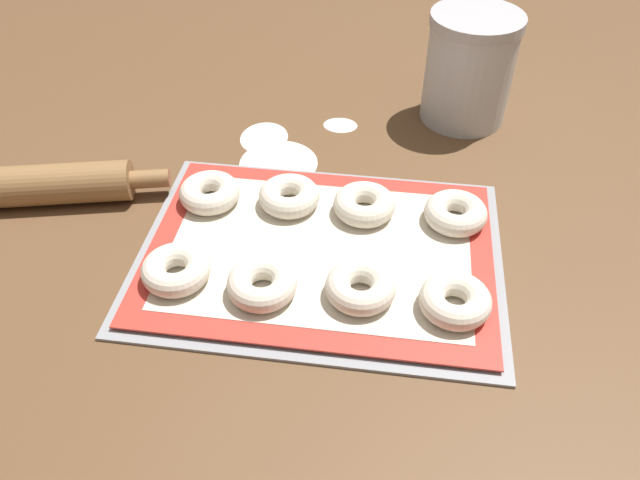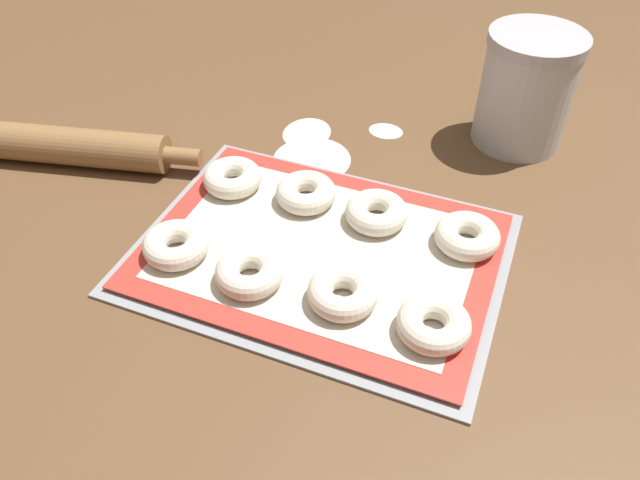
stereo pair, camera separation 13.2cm
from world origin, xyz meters
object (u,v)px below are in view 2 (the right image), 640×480
object	(u,v)px
baking_tray	(320,253)
bagel_front_far_right	(434,324)
bagel_front_mid_left	(249,272)
bagel_back_mid_left	(306,193)
bagel_front_mid_right	(343,293)
flour_canister	(526,90)
rolling_pin	(66,146)
bagel_back_mid_right	(376,212)
bagel_front_far_left	(176,245)
bagel_back_far_left	(232,178)
bagel_back_far_right	(467,236)

from	to	relation	value
baking_tray	bagel_front_far_right	xyz separation A→B (m)	(0.16, -0.07, 0.02)
bagel_front_mid_left	bagel_back_mid_left	size ratio (longest dim) A/B	1.00
baking_tray	bagel_front_mid_right	xyz separation A→B (m)	(0.05, -0.07, 0.02)
flour_canister	rolling_pin	world-z (taller)	flour_canister
bagel_front_mid_right	bagel_back_mid_right	world-z (taller)	same
bagel_front_far_left	bagel_back_far_left	xyz separation A→B (m)	(0.00, 0.14, 0.00)
bagel_back_mid_right	bagel_back_far_right	xyz separation A→B (m)	(0.11, -0.00, 0.00)
baking_tray	flour_canister	bearing A→B (deg)	62.62
baking_tray	bagel_back_mid_left	xyz separation A→B (m)	(-0.05, 0.08, 0.02)
bagel_back_far_left	bagel_front_mid_right	bearing A→B (deg)	-33.60
bagel_back_far_left	rolling_pin	bearing A→B (deg)	-174.60
bagel_back_mid_left	bagel_front_mid_left	bearing A→B (deg)	-91.14
baking_tray	flour_canister	distance (m)	0.39
bagel_front_mid_left	bagel_back_mid_right	world-z (taller)	same
bagel_back_mid_right	bagel_front_mid_left	bearing A→B (deg)	-123.29
bagel_back_mid_left	bagel_back_far_left	bearing A→B (deg)	-176.03
rolling_pin	bagel_back_mid_right	bearing A→B (deg)	3.49
bagel_back_far_left	bagel_back_far_right	distance (m)	0.31
bagel_front_mid_left	rolling_pin	xyz separation A→B (m)	(-0.35, 0.12, 0.00)
baking_tray	bagel_back_mid_left	distance (m)	0.09
bagel_front_mid_left	flour_canister	xyz separation A→B (m)	(0.23, 0.42, 0.06)
baking_tray	bagel_front_far_right	bearing A→B (deg)	-25.47
bagel_front_far_left	bagel_front_far_right	xyz separation A→B (m)	(0.31, -0.00, 0.00)
bagel_front_far_left	bagel_back_mid_right	xyz separation A→B (m)	(0.20, 0.14, 0.00)
bagel_front_mid_left	bagel_front_mid_right	bearing A→B (deg)	5.41
bagel_back_mid_left	rolling_pin	distance (m)	0.35
bagel_front_mid_left	bagel_front_far_right	distance (m)	0.21
bagel_back_mid_left	baking_tray	bearing A→B (deg)	-56.63
bagel_front_mid_right	flour_canister	bearing A→B (deg)	73.33
baking_tray	bagel_front_mid_right	size ratio (longest dim) A/B	5.55
bagel_back_mid_left	bagel_back_mid_right	bearing A→B (deg)	-2.02
bagel_front_mid_left	bagel_back_mid_left	distance (m)	0.16
flour_canister	bagel_front_mid_left	bearing A→B (deg)	-118.74
bagel_back_far_right	flour_canister	xyz separation A→B (m)	(0.02, 0.27, 0.06)
bagel_front_far_right	bagel_back_mid_left	size ratio (longest dim) A/B	1.00
flour_canister	bagel_front_far_right	bearing A→B (deg)	-92.86
bagel_front_mid_right	bagel_back_far_right	world-z (taller)	same
bagel_back_far_left	flour_canister	world-z (taller)	flour_canister
bagel_front_far_left	bagel_front_far_right	bearing A→B (deg)	-0.66
baking_tray	flour_canister	xyz separation A→B (m)	(0.18, 0.34, 0.08)
bagel_front_far_left	bagel_back_mid_right	world-z (taller)	same
bagel_front_far_left	bagel_back_mid_left	bearing A→B (deg)	54.96
bagel_front_mid_left	bagel_front_far_right	bearing A→B (deg)	1.14
bagel_back_mid_right	bagel_back_far_right	size ratio (longest dim) A/B	1.00
bagel_back_far_left	bagel_back_mid_right	size ratio (longest dim) A/B	1.00
bagel_front_far_left	rolling_pin	bearing A→B (deg)	154.98
bagel_back_far_left	bagel_back_far_right	xyz separation A→B (m)	(0.31, 0.00, 0.00)
bagel_front_mid_right	bagel_front_far_right	size ratio (longest dim) A/B	1.00
bagel_back_far_left	flour_canister	distance (m)	0.43
bagel_back_mid_right	flour_canister	size ratio (longest dim) A/B	0.47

